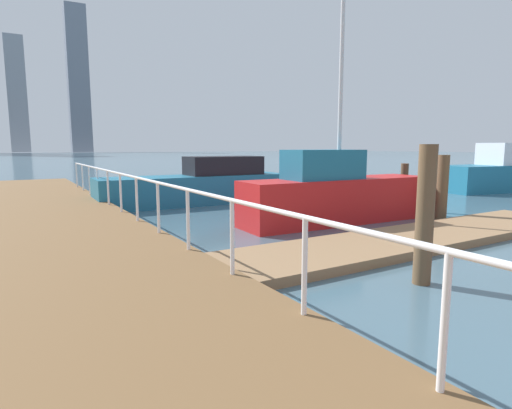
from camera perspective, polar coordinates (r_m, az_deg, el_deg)
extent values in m
plane|color=#476675|center=(16.59, -10.45, 0.33)|extent=(300.00, 300.00, 0.00)
cube|color=#93704C|center=(10.15, 20.98, -4.41)|extent=(11.23, 2.00, 0.18)
cylinder|color=white|center=(3.36, 24.56, -14.65)|extent=(0.06, 0.06, 1.05)
cylinder|color=white|center=(4.42, 6.71, -8.52)|extent=(0.06, 0.06, 1.05)
cylinder|color=white|center=(5.76, -3.30, -4.59)|extent=(0.06, 0.06, 1.05)
cylinder|color=white|center=(7.22, -9.36, -2.11)|extent=(0.06, 0.06, 1.05)
cylinder|color=white|center=(8.74, -13.33, -0.46)|extent=(0.06, 0.06, 1.05)
cylinder|color=white|center=(10.29, -16.11, 0.69)|extent=(0.06, 0.06, 1.05)
cylinder|color=white|center=(11.86, -18.16, 1.54)|extent=(0.06, 0.06, 1.05)
cylinder|color=white|center=(13.45, -19.73, 2.19)|extent=(0.06, 0.06, 1.05)
cylinder|color=white|center=(15.05, -20.97, 2.70)|extent=(0.06, 0.06, 1.05)
cylinder|color=white|center=(16.66, -21.97, 3.11)|extent=(0.06, 0.06, 1.05)
cylinder|color=white|center=(18.27, -22.79, 3.45)|extent=(0.06, 0.06, 1.05)
cylinder|color=white|center=(19.88, -23.48, 3.73)|extent=(0.06, 0.06, 1.05)
cylinder|color=white|center=(6.40, -6.75, 1.40)|extent=(0.06, 27.75, 0.06)
cylinder|color=brown|center=(13.55, 24.30, 2.16)|extent=(0.33, 0.33, 1.93)
cylinder|color=brown|center=(6.99, 22.28, -1.41)|extent=(0.28, 0.28, 2.22)
cylinder|color=brown|center=(15.03, 19.72, 2.29)|extent=(0.25, 0.25, 1.61)
cylinder|color=#473826|center=(15.95, 10.50, 3.06)|extent=(0.29, 0.29, 1.68)
cube|color=#1E6B8C|center=(23.33, 29.80, 3.17)|extent=(5.72, 2.96, 1.28)
cube|color=white|center=(23.90, 31.21, 5.99)|extent=(2.51, 2.00, 1.07)
cube|color=#1E6B8C|center=(15.97, -8.39, 2.04)|extent=(7.30, 1.90, 1.08)
cube|color=black|center=(16.38, -4.51, 5.39)|extent=(2.95, 1.46, 0.71)
cube|color=red|center=(12.17, 11.21, 0.57)|extent=(6.01, 1.65, 1.27)
cube|color=#1E6B8C|center=(11.73, 9.24, 5.47)|extent=(2.23, 1.22, 0.82)
cylinder|color=silver|center=(12.41, 11.80, 21.31)|extent=(0.12, 0.12, 7.59)
cube|color=#8C939E|center=(185.40, -30.07, 12.96)|extent=(6.70, 6.18, 43.11)
cube|color=slate|center=(183.94, -23.35, 15.38)|extent=(8.29, 11.97, 55.55)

